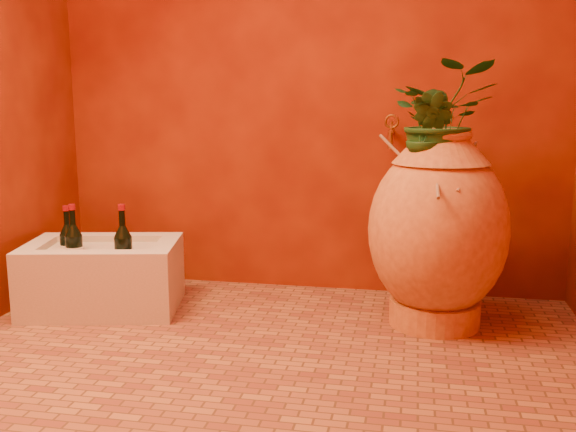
% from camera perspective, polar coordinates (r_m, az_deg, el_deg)
% --- Properties ---
extents(floor, '(2.50, 2.50, 0.00)m').
position_cam_1_polar(floor, '(2.39, -2.45, -12.95)').
color(floor, '#975A31').
rests_on(floor, ground).
extents(wall_back, '(2.50, 0.02, 2.50)m').
position_cam_1_polar(wall_back, '(3.19, 1.78, 15.77)').
color(wall_back, '#5B1305').
rests_on(wall_back, ground).
extents(amphora, '(0.71, 0.71, 0.83)m').
position_cam_1_polar(amphora, '(2.74, 13.18, -1.18)').
color(amphora, '#CF883A').
rests_on(amphora, floor).
extents(stone_basin, '(0.75, 0.59, 0.31)m').
position_cam_1_polar(stone_basin, '(3.05, -16.09, -5.24)').
color(stone_basin, beige).
rests_on(stone_basin, floor).
extents(wine_bottle_a, '(0.07, 0.07, 0.30)m').
position_cam_1_polar(wine_bottle_a, '(3.10, -18.94, -2.67)').
color(wine_bottle_a, black).
rests_on(wine_bottle_a, stone_basin).
extents(wine_bottle_b, '(0.08, 0.08, 0.32)m').
position_cam_1_polar(wine_bottle_b, '(3.01, -18.46, -2.88)').
color(wine_bottle_b, black).
rests_on(wine_bottle_b, stone_basin).
extents(wine_bottle_c, '(0.08, 0.08, 0.33)m').
position_cam_1_polar(wine_bottle_c, '(2.89, -14.41, -3.13)').
color(wine_bottle_c, black).
rests_on(wine_bottle_c, stone_basin).
extents(wall_tap, '(0.07, 0.14, 0.16)m').
position_cam_1_polar(wall_tap, '(3.06, 9.17, 7.56)').
color(wall_tap, '#976522').
rests_on(wall_tap, wall_back).
extents(plant_main, '(0.45, 0.41, 0.45)m').
position_cam_1_polar(plant_main, '(2.70, 13.54, 8.43)').
color(plant_main, '#184318').
rests_on(plant_main, amphora).
extents(plant_side, '(0.24, 0.23, 0.34)m').
position_cam_1_polar(plant_side, '(2.62, 12.44, 6.99)').
color(plant_side, '#184318').
rests_on(plant_side, amphora).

